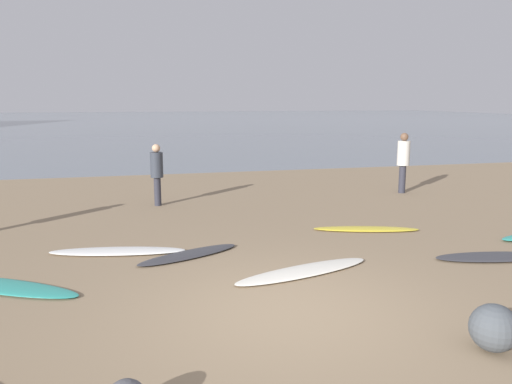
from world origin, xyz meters
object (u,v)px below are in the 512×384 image
object	(u,v)px
person_2	(403,158)
beach_rock_far	(494,328)
surfboard_0	(2,286)
surfboard_1	(118,251)
person_1	(157,170)
surfboard_5	(494,257)
surfboard_4	(366,229)
surfboard_3	(304,271)
surfboard_2	(189,254)

from	to	relation	value
person_2	beach_rock_far	world-z (taller)	person_2
surfboard_0	beach_rock_far	bearing A→B (deg)	0.93
surfboard_1	beach_rock_far	world-z (taller)	beach_rock_far
person_1	person_2	world-z (taller)	person_2
surfboard_1	surfboard_0	bearing A→B (deg)	-128.84
surfboard_5	person_2	world-z (taller)	person_2
surfboard_4	person_1	distance (m)	5.68
surfboard_3	person_1	xyz separation A→B (m)	(-2.00, 5.96, 0.93)
surfboard_4	person_2	world-z (taller)	person_2
person_2	surfboard_3	bearing A→B (deg)	-115.19
surfboard_4	beach_rock_far	world-z (taller)	beach_rock_far
surfboard_0	person_2	bearing A→B (deg)	61.07
person_2	surfboard_4	bearing A→B (deg)	-112.82
surfboard_5	person_1	xyz separation A→B (m)	(-5.50, 6.07, 0.93)
surfboard_0	beach_rock_far	size ratio (longest dim) A/B	4.98
surfboard_0	surfboard_1	distance (m)	2.15
surfboard_0	person_1	xyz separation A→B (m)	(2.60, 5.52, 0.93)
surfboard_0	person_1	distance (m)	6.17
surfboard_2	surfboard_3	distance (m)	2.17
surfboard_0	surfboard_4	distance (m)	7.03
surfboard_2	surfboard_4	distance (m)	4.01
surfboard_5	person_1	bearing A→B (deg)	141.57
surfboard_3	beach_rock_far	distance (m)	3.19
surfboard_2	surfboard_5	size ratio (longest dim) A/B	0.96
surfboard_0	surfboard_2	size ratio (longest dim) A/B	1.32
surfboard_0	surfboard_2	distance (m)	3.02
surfboard_4	surfboard_1	bearing A→B (deg)	-159.82
surfboard_1	surfboard_3	xyz separation A→B (m)	(2.95, -1.84, -0.01)
surfboard_1	person_2	size ratio (longest dim) A/B	1.37
beach_rock_far	surfboard_3	bearing A→B (deg)	112.22
person_2	beach_rock_far	bearing A→B (deg)	-98.51
surfboard_2	person_1	xyz separation A→B (m)	(-0.29, 4.62, 0.93)
surfboard_1	surfboard_3	bearing A→B (deg)	-21.15
surfboard_4	surfboard_5	xyz separation A→B (m)	(1.30, -2.35, 0.00)
surfboard_3	surfboard_5	size ratio (longest dim) A/B	1.20
surfboard_3	surfboard_4	bearing A→B (deg)	29.20
surfboard_3	person_1	world-z (taller)	person_1
surfboard_5	person_2	distance (m)	6.50
person_1	surfboard_2	bearing A→B (deg)	-155.90
surfboard_1	surfboard_4	distance (m)	5.17
surfboard_2	person_2	world-z (taller)	person_2
surfboard_1	surfboard_5	xyz separation A→B (m)	(6.46, -1.94, -0.00)
surfboard_3	surfboard_4	world-z (taller)	surfboard_3
surfboard_5	beach_rock_far	xyz separation A→B (m)	(-2.30, -2.84, 0.23)
surfboard_1	surfboard_3	world-z (taller)	surfboard_1
person_1	person_2	xyz separation A→B (m)	(7.23, 0.11, 0.10)
surfboard_0	surfboard_5	size ratio (longest dim) A/B	1.27
surfboard_2	beach_rock_far	bearing A→B (deg)	-80.72
surfboard_1	person_1	xyz separation A→B (m)	(0.96, 4.13, 0.92)
surfboard_1	surfboard_3	distance (m)	3.48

